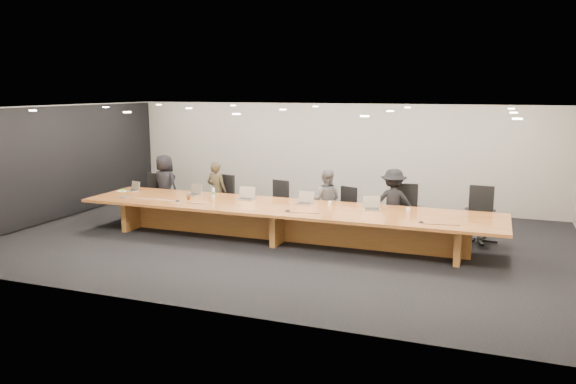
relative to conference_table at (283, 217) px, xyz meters
name	(u,v)px	position (x,y,z in m)	size (l,w,h in m)	color
ground	(283,240)	(0.00, 0.00, -0.52)	(12.00, 12.00, 0.00)	black
back_wall	(335,155)	(0.00, 4.00, 0.88)	(12.00, 0.02, 2.80)	silver
left_wall_panel	(57,164)	(-5.94, 0.00, 0.85)	(0.08, 7.84, 2.74)	black
conference_table	(283,217)	(0.00, 0.00, 0.00)	(9.00, 1.80, 0.75)	brown
chair_far_left	(151,194)	(-4.09, 1.18, 0.01)	(0.54, 0.54, 1.06)	black
chair_left	(221,198)	(-2.07, 1.15, 0.05)	(0.58, 0.58, 1.15)	black
chair_mid_left	(276,203)	(-0.67, 1.28, 0.01)	(0.54, 0.54, 1.07)	black
chair_mid_right	(344,209)	(0.98, 1.31, -0.02)	(0.51, 0.51, 1.01)	black
chair_right	(406,211)	(2.40, 1.21, 0.06)	(0.60, 0.60, 1.17)	black
chair_far_right	(480,214)	(3.91, 1.30, 0.08)	(0.61, 0.61, 1.20)	black
person_a	(165,185)	(-3.68, 1.23, 0.26)	(0.76, 0.50, 1.56)	black
person_b	(217,191)	(-2.18, 1.16, 0.21)	(0.53, 0.35, 1.46)	#30291A
person_c	(326,200)	(0.61, 1.14, 0.19)	(0.69, 0.53, 1.41)	#5E5E60
person_d	(393,203)	(2.12, 1.13, 0.23)	(0.97, 0.56, 1.50)	black
laptop_a	(132,186)	(-4.08, 0.40, 0.35)	(0.30, 0.22, 0.23)	#BCAE8F
laptop_b	(193,190)	(-2.40, 0.40, 0.36)	(0.34, 0.24, 0.26)	#BEAC91
laptop_c	(245,193)	(-1.04, 0.36, 0.38)	(0.37, 0.27, 0.29)	beige
laptop_d	(304,198)	(0.36, 0.35, 0.37)	(0.35, 0.25, 0.28)	#BDA890
laptop_e	(372,203)	(1.84, 0.29, 0.37)	(0.35, 0.26, 0.28)	tan
water_bottle	(213,193)	(-1.81, 0.30, 0.34)	(0.07, 0.07, 0.22)	silver
amber_mug	(189,198)	(-2.22, -0.10, 0.28)	(0.08, 0.08, 0.10)	#652A12
paper_cup_near	(330,203)	(0.92, 0.37, 0.28)	(0.08, 0.08, 0.10)	white
paper_cup_far	(408,210)	(2.58, 0.24, 0.28)	(0.09, 0.09, 0.10)	white
notepad	(122,191)	(-4.27, 0.28, 0.24)	(0.22, 0.18, 0.01)	silver
lime_gadget	(122,190)	(-4.28, 0.28, 0.25)	(0.14, 0.08, 0.02)	#52D338
av_box	(125,197)	(-3.70, -0.38, 0.24)	(0.18, 0.13, 0.03)	silver
mic_left	(178,201)	(-2.34, -0.35, 0.24)	(0.12, 0.12, 0.03)	black
mic_center	(287,210)	(0.26, -0.45, 0.25)	(0.13, 0.13, 0.03)	black
mic_right	(421,222)	(2.93, -0.50, 0.24)	(0.11, 0.11, 0.03)	black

